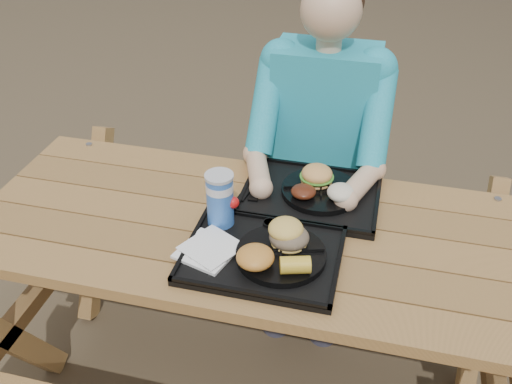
# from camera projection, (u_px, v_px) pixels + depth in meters

# --- Properties ---
(ground) EXTENTS (60.00, 60.00, 0.00)m
(ground) POSITION_uv_depth(u_px,v_px,m) (256.00, 378.00, 2.21)
(ground) COLOR #999999
(ground) RESTS_ON ground
(picnic_table) EXTENTS (1.80, 1.49, 0.75)m
(picnic_table) POSITION_uv_depth(u_px,v_px,m) (256.00, 310.00, 2.00)
(picnic_table) COLOR #999999
(picnic_table) RESTS_ON ground
(tray_near) EXTENTS (0.45, 0.35, 0.02)m
(tray_near) POSITION_uv_depth(u_px,v_px,m) (263.00, 256.00, 1.66)
(tray_near) COLOR black
(tray_near) RESTS_ON picnic_table
(tray_far) EXTENTS (0.45, 0.35, 0.02)m
(tray_far) POSITION_uv_depth(u_px,v_px,m) (311.00, 196.00, 1.90)
(tray_far) COLOR black
(tray_far) RESTS_ON picnic_table
(plate_near) EXTENTS (0.26, 0.26, 0.02)m
(plate_near) POSITION_uv_depth(u_px,v_px,m) (281.00, 255.00, 1.63)
(plate_near) COLOR black
(plate_near) RESTS_ON tray_near
(plate_far) EXTENTS (0.26, 0.26, 0.02)m
(plate_far) POSITION_uv_depth(u_px,v_px,m) (320.00, 191.00, 1.89)
(plate_far) COLOR black
(plate_far) RESTS_ON tray_far
(napkin_stack) EXTENTS (0.19, 0.19, 0.02)m
(napkin_stack) POSITION_uv_depth(u_px,v_px,m) (207.00, 250.00, 1.65)
(napkin_stack) COLOR white
(napkin_stack) RESTS_ON tray_near
(soda_cup) EXTENTS (0.08, 0.08, 0.17)m
(soda_cup) POSITION_uv_depth(u_px,v_px,m) (220.00, 201.00, 1.72)
(soda_cup) COLOR #1852B4
(soda_cup) RESTS_ON tray_near
(condiment_bbq) EXTENTS (0.04, 0.04, 0.03)m
(condiment_bbq) POSITION_uv_depth(u_px,v_px,m) (270.00, 225.00, 1.74)
(condiment_bbq) COLOR black
(condiment_bbq) RESTS_ON tray_near
(condiment_mustard) EXTENTS (0.04, 0.04, 0.03)m
(condiment_mustard) POSITION_uv_depth(u_px,v_px,m) (294.00, 226.00, 1.73)
(condiment_mustard) COLOR gold
(condiment_mustard) RESTS_ON tray_near
(sandwich) EXTENTS (0.11, 0.11, 0.11)m
(sandwich) POSITION_uv_depth(u_px,v_px,m) (290.00, 228.00, 1.62)
(sandwich) COLOR #F3C355
(sandwich) RESTS_ON plate_near
(mac_cheese) EXTENTS (0.11, 0.11, 0.05)m
(mac_cheese) POSITION_uv_depth(u_px,v_px,m) (255.00, 257.00, 1.57)
(mac_cheese) COLOR gold
(mac_cheese) RESTS_ON plate_near
(corn_cob) EXTENTS (0.10, 0.10, 0.05)m
(corn_cob) POSITION_uv_depth(u_px,v_px,m) (295.00, 265.00, 1.54)
(corn_cob) COLOR yellow
(corn_cob) RESTS_ON plate_near
(cutlery_far) EXTENTS (0.04, 0.18, 0.01)m
(cutlery_far) POSITION_uv_depth(u_px,v_px,m) (258.00, 185.00, 1.93)
(cutlery_far) COLOR black
(cutlery_far) RESTS_ON tray_far
(burger) EXTENTS (0.11, 0.11, 0.09)m
(burger) POSITION_uv_depth(u_px,v_px,m) (317.00, 170.00, 1.89)
(burger) COLOR #E9A152
(burger) RESTS_ON plate_far
(baked_beans) EXTENTS (0.08, 0.08, 0.04)m
(baked_beans) POSITION_uv_depth(u_px,v_px,m) (303.00, 192.00, 1.84)
(baked_beans) COLOR #562111
(baked_beans) RESTS_ON plate_far
(potato_salad) EXTENTS (0.09, 0.09, 0.05)m
(potato_salad) POSITION_uv_depth(u_px,v_px,m) (341.00, 193.00, 1.82)
(potato_salad) COLOR #F0E6CC
(potato_salad) RESTS_ON plate_far
(diner) EXTENTS (0.48, 0.84, 1.28)m
(diner) POSITION_uv_depth(u_px,v_px,m) (320.00, 167.00, 2.28)
(diner) COLOR teal
(diner) RESTS_ON ground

